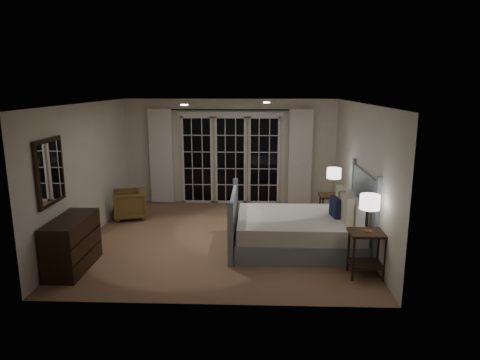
{
  "coord_description": "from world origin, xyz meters",
  "views": [
    {
      "loc": [
        0.61,
        -7.6,
        2.82
      ],
      "look_at": [
        0.31,
        0.31,
        1.05
      ],
      "focal_mm": 32.0,
      "sensor_mm": 36.0,
      "label": 1
    }
  ],
  "objects_px": {
    "lamp_left": "(370,202)",
    "nightstand_left": "(367,247)",
    "lamp_right": "(334,174)",
    "armchair": "(130,204)",
    "bed": "(301,229)",
    "dresser": "(72,244)",
    "nightstand_right": "(332,206)"
  },
  "relations": [
    {
      "from": "nightstand_left",
      "to": "dresser",
      "type": "bearing_deg",
      "value": 178.9
    },
    {
      "from": "armchair",
      "to": "dresser",
      "type": "relative_size",
      "value": 0.58
    },
    {
      "from": "bed",
      "to": "lamp_left",
      "type": "height_order",
      "value": "bed"
    },
    {
      "from": "nightstand_left",
      "to": "nightstand_right",
      "type": "xyz_separation_m",
      "value": [
        -0.12,
        2.23,
        -0.01
      ]
    },
    {
      "from": "lamp_right",
      "to": "bed",
      "type": "bearing_deg",
      "value": -123.47
    },
    {
      "from": "armchair",
      "to": "dresser",
      "type": "height_order",
      "value": "dresser"
    },
    {
      "from": "bed",
      "to": "armchair",
      "type": "distance_m",
      "value": 3.85
    },
    {
      "from": "dresser",
      "to": "nightstand_left",
      "type": "bearing_deg",
      "value": -1.1
    },
    {
      "from": "nightstand_right",
      "to": "armchair",
      "type": "relative_size",
      "value": 1.0
    },
    {
      "from": "armchair",
      "to": "dresser",
      "type": "distance_m",
      "value": 2.62
    },
    {
      "from": "armchair",
      "to": "nightstand_left",
      "type": "bearing_deg",
      "value": 41.89
    },
    {
      "from": "lamp_left",
      "to": "nightstand_left",
      "type": "bearing_deg",
      "value": 0.0
    },
    {
      "from": "lamp_left",
      "to": "lamp_right",
      "type": "bearing_deg",
      "value": 93.16
    },
    {
      "from": "lamp_left",
      "to": "armchair",
      "type": "xyz_separation_m",
      "value": [
        -4.37,
        2.7,
        -0.84
      ]
    },
    {
      "from": "bed",
      "to": "armchair",
      "type": "xyz_separation_m",
      "value": [
        -3.51,
        1.57,
        -0.03
      ]
    },
    {
      "from": "bed",
      "to": "lamp_right",
      "type": "height_order",
      "value": "bed"
    },
    {
      "from": "lamp_left",
      "to": "dresser",
      "type": "relative_size",
      "value": 0.48
    },
    {
      "from": "bed",
      "to": "dresser",
      "type": "distance_m",
      "value": 3.79
    },
    {
      "from": "lamp_right",
      "to": "armchair",
      "type": "xyz_separation_m",
      "value": [
        -4.24,
        0.46,
        -0.8
      ]
    },
    {
      "from": "lamp_left",
      "to": "armchair",
      "type": "bearing_deg",
      "value": 148.3
    },
    {
      "from": "lamp_right",
      "to": "dresser",
      "type": "bearing_deg",
      "value": -153.86
    },
    {
      "from": "nightstand_right",
      "to": "dresser",
      "type": "xyz_separation_m",
      "value": [
        -4.37,
        -2.15,
        -0.04
      ]
    },
    {
      "from": "lamp_right",
      "to": "armchair",
      "type": "bearing_deg",
      "value": 173.76
    },
    {
      "from": "bed",
      "to": "nightstand_right",
      "type": "distance_m",
      "value": 1.33
    },
    {
      "from": "lamp_right",
      "to": "armchair",
      "type": "distance_m",
      "value": 4.34
    },
    {
      "from": "nightstand_left",
      "to": "dresser",
      "type": "relative_size",
      "value": 0.6
    },
    {
      "from": "lamp_right",
      "to": "armchair",
      "type": "relative_size",
      "value": 0.8
    },
    {
      "from": "bed",
      "to": "lamp_left",
      "type": "bearing_deg",
      "value": -52.84
    },
    {
      "from": "bed",
      "to": "nightstand_right",
      "type": "relative_size",
      "value": 3.41
    },
    {
      "from": "lamp_left",
      "to": "lamp_right",
      "type": "xyz_separation_m",
      "value": [
        -0.12,
        2.23,
        -0.04
      ]
    },
    {
      "from": "nightstand_left",
      "to": "armchair",
      "type": "bearing_deg",
      "value": 148.3
    },
    {
      "from": "bed",
      "to": "nightstand_left",
      "type": "distance_m",
      "value": 1.42
    }
  ]
}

